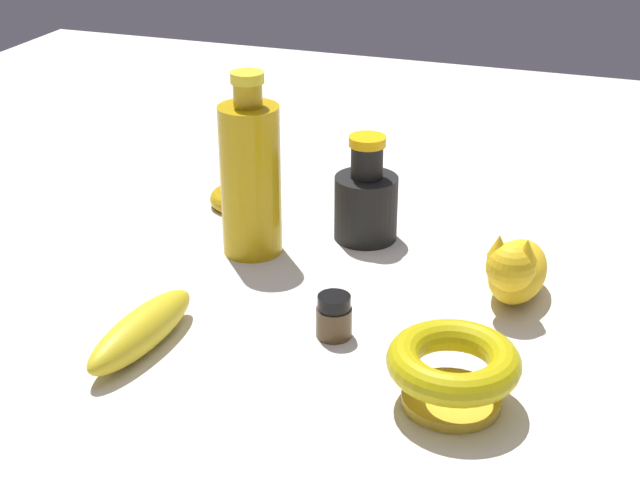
{
  "coord_description": "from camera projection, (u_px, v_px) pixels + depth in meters",
  "views": [
    {
      "loc": [
        -0.31,
        0.88,
        0.51
      ],
      "look_at": [
        0.0,
        0.0,
        0.06
      ],
      "focal_mm": 52.79,
      "sensor_mm": 36.0,
      "label": 1
    }
  ],
  "objects": [
    {
      "name": "ground",
      "position": [
        320.0,
        290.0,
        1.06
      ],
      "size": [
        2.0,
        2.0,
        0.0
      ],
      "primitive_type": "plane",
      "color": "silver"
    },
    {
      "name": "banana",
      "position": [
        141.0,
        330.0,
        0.94
      ],
      "size": [
        0.06,
        0.17,
        0.04
      ],
      "primitive_type": "ellipsoid",
      "rotation": [
        0.0,
        0.0,
        1.47
      ],
      "color": "gold",
      "rests_on": "ground"
    },
    {
      "name": "bowl",
      "position": [
        453.0,
        367.0,
        0.84
      ],
      "size": [
        0.12,
        0.12,
        0.06
      ],
      "color": "gold",
      "rests_on": "ground"
    },
    {
      "name": "bottle_tall",
      "position": [
        251.0,
        176.0,
        1.11
      ],
      "size": [
        0.07,
        0.07,
        0.22
      ],
      "color": "#C1990E",
      "rests_on": "ground"
    },
    {
      "name": "bangle",
      "position": [
        241.0,
        198.0,
        1.27
      ],
      "size": [
        0.09,
        0.09,
        0.02
      ],
      "primitive_type": "torus",
      "color": "#B68D0F",
      "rests_on": "ground"
    },
    {
      "name": "bottle_short",
      "position": [
        366.0,
        200.0,
        1.16
      ],
      "size": [
        0.08,
        0.08,
        0.13
      ],
      "color": "black",
      "rests_on": "ground"
    },
    {
      "name": "nail_polish_jar",
      "position": [
        334.0,
        316.0,
        0.96
      ],
      "size": [
        0.04,
        0.04,
        0.05
      ],
      "color": "#4D3A22",
      "rests_on": "ground"
    },
    {
      "name": "cat_figurine",
      "position": [
        516.0,
        269.0,
        1.02
      ],
      "size": [
        0.07,
        0.15,
        0.09
      ],
      "color": "yellow",
      "rests_on": "ground"
    }
  ]
}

